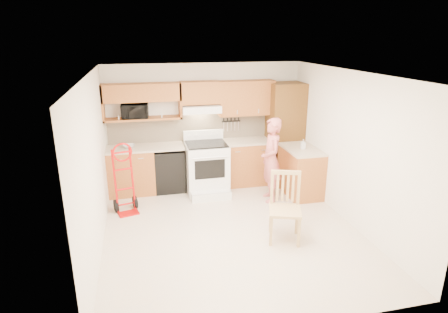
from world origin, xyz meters
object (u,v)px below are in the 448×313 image
object	(u,v)px
microwave	(135,111)
hand_truck	(125,182)
dining_chair	(285,208)
range	(207,164)
person	(271,160)

from	to	relation	value
microwave	hand_truck	distance (m)	1.49
dining_chair	range	bearing A→B (deg)	130.06
range	hand_truck	bearing A→B (deg)	-160.29
hand_truck	dining_chair	size ratio (longest dim) A/B	1.09
person	hand_truck	distance (m)	2.68
range	dining_chair	bearing A→B (deg)	-68.84
microwave	dining_chair	bearing A→B (deg)	-45.60
microwave	range	xyz separation A→B (m)	(1.32, -0.46, -1.03)
hand_truck	range	bearing A→B (deg)	5.67
microwave	dining_chair	distance (m)	3.50
range	person	distance (m)	1.28
microwave	person	bearing A→B (deg)	-19.64
dining_chair	person	bearing A→B (deg)	97.62
range	microwave	bearing A→B (deg)	160.56
microwave	range	world-z (taller)	microwave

